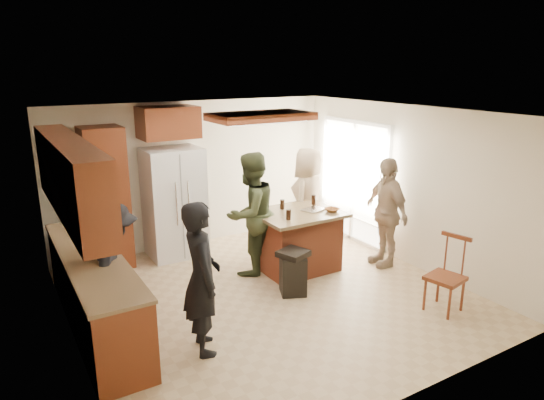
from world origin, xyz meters
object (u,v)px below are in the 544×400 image
person_behind_left (251,214)px  trash_bin (293,272)px  refrigerator (174,203)px  spindle_chair (446,278)px  person_front_left (202,278)px  person_side_right (386,212)px  kitchen_island (298,240)px  person_counter (115,267)px  person_behind_right (308,199)px

person_behind_left → trash_bin: size_ratio=2.95×
refrigerator → spindle_chair: size_ratio=1.81×
person_front_left → person_side_right: (3.41, 0.77, 0.00)m
person_side_right → trash_bin: size_ratio=2.74×
kitchen_island → spindle_chair: (0.90, -2.07, -0.02)m
person_front_left → refrigerator: refrigerator is taller
person_front_left → person_counter: 1.18m
person_front_left → person_behind_right: 3.39m
kitchen_island → person_counter: bearing=-172.9°
person_behind_left → person_side_right: (1.96, -0.80, -0.07)m
kitchen_island → trash_bin: (-0.52, -0.66, -0.16)m
person_behind_right → refrigerator: 2.23m
person_behind_left → trash_bin: person_behind_left is taller
trash_bin → spindle_chair: size_ratio=0.63×
person_behind_left → person_side_right: bearing=138.6°
person_front_left → person_counter: size_ratio=1.10×
person_behind_left → refrigerator: (-0.73, 1.28, -0.03)m
person_side_right → spindle_chair: 1.64m
refrigerator → person_counter: bearing=-126.8°
kitchen_island → trash_bin: bearing=-128.0°
person_front_left → refrigerator: bearing=-2.9°
person_side_right → refrigerator: 3.40m
person_side_right → refrigerator: refrigerator is taller
person_counter → trash_bin: (2.30, -0.31, -0.46)m
person_side_right → person_behind_right: bearing=-141.6°
person_side_right → person_counter: person_side_right is taller
person_side_right → kitchen_island: 1.45m
refrigerator → trash_bin: size_ratio=2.86×
person_behind_left → kitchen_island: size_ratio=1.45×
person_side_right → spindle_chair: person_side_right is taller
person_front_left → person_behind_left: bearing=-31.4°
person_front_left → person_behind_right: bearing=-43.2°
person_counter → trash_bin: size_ratio=2.49×
person_side_right → kitchen_island: bearing=-102.3°
person_front_left → trash_bin: (1.60, 0.64, -0.54)m
spindle_chair → person_counter: bearing=155.2°
person_behind_right → trash_bin: size_ratio=2.78×
person_front_left → spindle_chair: person_front_left is taller
person_front_left → person_side_right: size_ratio=1.00×
refrigerator → person_front_left: bearing=-104.3°
person_behind_left → person_behind_right: 1.37m
person_behind_left → spindle_chair: 2.85m
person_counter → person_side_right: bearing=-74.0°
spindle_chair → person_side_right: bearing=75.7°
person_counter → refrigerator: refrigerator is taller
person_counter → spindle_chair: (3.71, -1.72, -0.33)m
person_behind_right → refrigerator: size_ratio=0.97×
person_behind_right → person_counter: (-3.46, -1.01, -0.09)m
person_side_right → spindle_chair: (-0.39, -1.54, -0.41)m
person_front_left → person_behind_right: person_behind_right is taller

